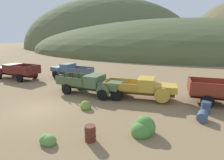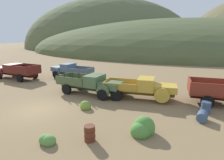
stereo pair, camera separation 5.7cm
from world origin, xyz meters
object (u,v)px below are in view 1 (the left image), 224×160
object	(u,v)px
truck_chalk_blue	(69,70)
truck_weathered_green	(94,84)
oil_drum_tipped	(202,116)
truck_faded_yellow	(145,88)
oil_drum_spare	(90,133)
truck_oxblood	(14,71)
oil_drum_by_truck	(206,107)

from	to	relation	value
truck_chalk_blue	truck_weathered_green	world-z (taller)	truck_weathered_green
truck_chalk_blue	oil_drum_tipped	xyz separation A→B (m)	(15.27, -8.02, -0.67)
truck_faded_yellow	oil_drum_tipped	world-z (taller)	truck_faded_yellow
oil_drum_spare	truck_weathered_green	bearing A→B (deg)	114.62
truck_oxblood	truck_faded_yellow	distance (m)	17.54
oil_drum_by_truck	truck_faded_yellow	bearing A→B (deg)	162.47
truck_faded_yellow	oil_drum_spare	size ratio (longest dim) A/B	7.39
truck_chalk_blue	oil_drum_spare	size ratio (longest dim) A/B	6.93
truck_weathered_green	oil_drum_spare	bearing A→B (deg)	-59.87
truck_oxblood	truck_faded_yellow	size ratio (longest dim) A/B	1.07
truck_faded_yellow	oil_drum_spare	bearing A→B (deg)	-105.73
truck_chalk_blue	oil_drum_spare	world-z (taller)	truck_chalk_blue
truck_weathered_green	truck_faded_yellow	distance (m)	4.70
truck_chalk_blue	oil_drum_tipped	world-z (taller)	truck_chalk_blue
oil_drum_spare	truck_faded_yellow	bearing A→B (deg)	79.22
truck_weathered_green	truck_faded_yellow	xyz separation A→B (m)	(4.68, 0.39, 0.00)
oil_drum_by_truck	oil_drum_tipped	bearing A→B (deg)	-103.80
truck_chalk_blue	oil_drum_by_truck	size ratio (longest dim) A/B	6.97
truck_weathered_green	oil_drum_tipped	bearing A→B (deg)	-10.37
truck_chalk_blue	truck_faded_yellow	distance (m)	12.12
truck_weathered_green	truck_faded_yellow	bearing A→B (deg)	10.24
oil_drum_tipped	truck_faded_yellow	bearing A→B (deg)	145.50
oil_drum_spare	oil_drum_tipped	xyz separation A→B (m)	(5.69, 4.56, -0.10)
truck_oxblood	truck_chalk_blue	distance (m)	7.01
truck_weathered_green	oil_drum_by_truck	size ratio (longest dim) A/B	7.73
truck_chalk_blue	truck_weathered_green	distance (m)	8.36
oil_drum_tipped	oil_drum_by_truck	bearing A→B (deg)	76.20
oil_drum_spare	oil_drum_tipped	bearing A→B (deg)	38.67
truck_oxblood	oil_drum_spare	bearing A→B (deg)	154.18
oil_drum_by_truck	oil_drum_spare	size ratio (longest dim) A/B	0.99
truck_oxblood	oil_drum_spare	distance (m)	18.70
truck_oxblood	truck_chalk_blue	bearing A→B (deg)	-150.33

